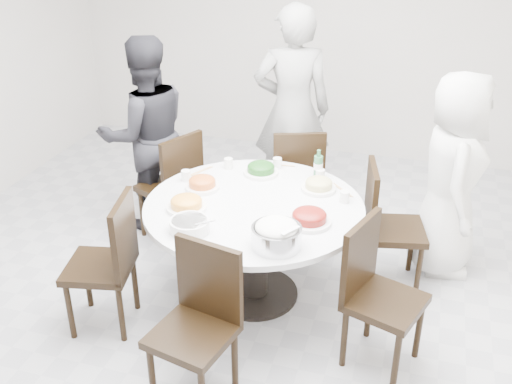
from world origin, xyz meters
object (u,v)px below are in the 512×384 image
(chair_ne, at_px, (395,227))
(chair_sw, at_px, (99,264))
(dining_table, at_px, (254,251))
(beverage_bottle, at_px, (318,164))
(chair_se, at_px, (386,299))
(soup_bowl, at_px, (190,225))
(diner_left, at_px, (146,135))
(chair_nw, at_px, (169,185))
(diner_middle, at_px, (292,111))
(chair_s, at_px, (192,332))
(rice_bowl, at_px, (276,237))
(diner_right, at_px, (452,176))
(chair_n, at_px, (296,178))

(chair_ne, relative_size, chair_sw, 1.00)
(dining_table, distance_m, beverage_bottle, 0.79)
(chair_se, relative_size, soup_bowl, 3.77)
(dining_table, relative_size, diner_left, 0.91)
(chair_ne, distance_m, chair_nw, 1.87)
(chair_se, relative_size, diner_middle, 0.51)
(chair_nw, distance_m, chair_s, 1.87)
(diner_left, xyz_separation_m, rice_bowl, (1.46, -1.25, -0.01))
(chair_ne, relative_size, chair_s, 1.00)
(chair_s, bearing_deg, chair_se, 43.73)
(dining_table, xyz_separation_m, chair_se, (0.95, -0.43, 0.10))
(dining_table, xyz_separation_m, chair_sw, (-0.88, -0.59, 0.10))
(diner_right, bearing_deg, rice_bowl, 135.75)
(chair_nw, relative_size, chair_sw, 1.00)
(chair_s, bearing_deg, chair_nw, 130.46)
(chair_nw, height_order, diner_left, diner_left)
(dining_table, xyz_separation_m, beverage_bottle, (0.33, 0.53, 0.49))
(chair_s, bearing_deg, diner_middle, 103.39)
(chair_sw, relative_size, beverage_bottle, 4.25)
(diner_right, height_order, diner_middle, diner_middle)
(chair_nw, xyz_separation_m, rice_bowl, (1.21, -1.09, 0.34))
(chair_ne, xyz_separation_m, soup_bowl, (-1.22, -0.89, 0.31))
(chair_sw, height_order, soup_bowl, chair_sw)
(diner_middle, xyz_separation_m, soup_bowl, (-0.20, -1.89, -0.14))
(chair_s, distance_m, soup_bowl, 0.71)
(chair_s, bearing_deg, soup_bowl, 124.47)
(chair_s, xyz_separation_m, diner_right, (1.33, 1.82, 0.31))
(chair_sw, bearing_deg, diner_left, -179.75)
(chair_nw, distance_m, beverage_bottle, 1.32)
(chair_se, distance_m, diner_left, 2.47)
(chair_se, bearing_deg, diner_right, 3.95)
(rice_bowl, height_order, beverage_bottle, beverage_bottle)
(chair_ne, height_order, diner_middle, diner_middle)
(chair_n, distance_m, chair_s, 2.09)
(chair_ne, xyz_separation_m, diner_left, (-2.11, 0.34, 0.35))
(dining_table, distance_m, diner_right, 1.56)
(chair_sw, distance_m, diner_right, 2.58)
(soup_bowl, bearing_deg, rice_bowl, -2.11)
(chair_s, bearing_deg, chair_ne, 69.09)
(soup_bowl, distance_m, beverage_bottle, 1.16)
(chair_ne, xyz_separation_m, chair_s, (-0.98, -1.48, 0.00))
(chair_n, relative_size, diner_middle, 0.51)
(beverage_bottle, bearing_deg, rice_bowl, -92.90)
(chair_n, relative_size, diner_right, 0.61)
(chair_sw, xyz_separation_m, rice_bowl, (1.16, 0.12, 0.34))
(chair_n, xyz_separation_m, diner_right, (1.23, -0.27, 0.31))
(chair_se, bearing_deg, diner_left, 79.34)
(chair_n, relative_size, chair_nw, 1.00)
(chair_s, bearing_deg, rice_bowl, 72.58)
(dining_table, xyz_separation_m, diner_right, (1.28, 0.78, 0.41))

